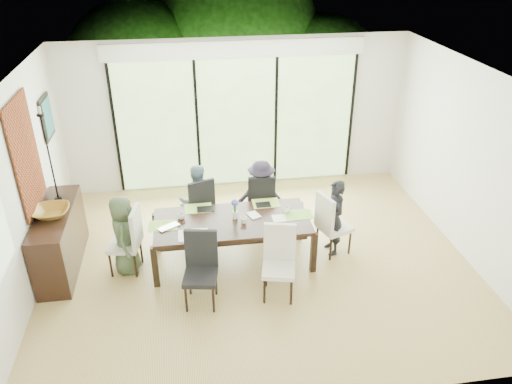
{
  "coord_description": "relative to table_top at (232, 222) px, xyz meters",
  "views": [
    {
      "loc": [
        -0.94,
        -5.84,
        4.31
      ],
      "look_at": [
        0.0,
        0.25,
        1.0
      ],
      "focal_mm": 35.0,
      "sensor_mm": 36.0,
      "label": 1
    }
  ],
  "objects": [
    {
      "name": "floor",
      "position": [
        0.37,
        -0.08,
        -0.65
      ],
      "size": [
        6.0,
        5.0,
        0.01
      ],
      "primitive_type": "cube",
      "color": "olive",
      "rests_on": "ground"
    },
    {
      "name": "ceiling",
      "position": [
        0.37,
        -0.08,
        2.06
      ],
      "size": [
        6.0,
        5.0,
        0.01
      ],
      "primitive_type": "cube",
      "color": "white",
      "rests_on": "wall_back"
    },
    {
      "name": "wall_back",
      "position": [
        0.37,
        2.43,
        0.7
      ],
      "size": [
        6.0,
        0.02,
        2.7
      ],
      "primitive_type": "cube",
      "color": "silver",
      "rests_on": "floor"
    },
    {
      "name": "wall_front",
      "position": [
        0.37,
        -2.59,
        0.7
      ],
      "size": [
        6.0,
        0.02,
        2.7
      ],
      "primitive_type": "cube",
      "color": "white",
      "rests_on": "floor"
    },
    {
      "name": "wall_left",
      "position": [
        -2.64,
        -0.08,
        0.7
      ],
      "size": [
        0.02,
        5.0,
        2.7
      ],
      "primitive_type": "cube",
      "color": "silver",
      "rests_on": "floor"
    },
    {
      "name": "wall_right",
      "position": [
        3.38,
        -0.08,
        0.7
      ],
      "size": [
        0.02,
        5.0,
        2.7
      ],
      "primitive_type": "cube",
      "color": "white",
      "rests_on": "floor"
    },
    {
      "name": "glass_doors",
      "position": [
        0.37,
        2.39,
        0.55
      ],
      "size": [
        4.2,
        0.02,
        2.3
      ],
      "primitive_type": "cube",
      "color": "#598C3F",
      "rests_on": "wall_back"
    },
    {
      "name": "blinds_header",
      "position": [
        0.37,
        2.38,
        1.85
      ],
      "size": [
        4.4,
        0.06,
        0.28
      ],
      "primitive_type": "cube",
      "color": "white",
      "rests_on": "wall_back"
    },
    {
      "name": "mullion_a",
      "position": [
        -1.73,
        2.38,
        0.55
      ],
      "size": [
        0.05,
        0.04,
        2.3
      ],
      "primitive_type": "cube",
      "color": "black",
      "rests_on": "wall_back"
    },
    {
      "name": "mullion_b",
      "position": [
        -0.33,
        2.38,
        0.55
      ],
      "size": [
        0.05,
        0.04,
        2.3
      ],
      "primitive_type": "cube",
      "color": "black",
      "rests_on": "wall_back"
    },
    {
      "name": "mullion_c",
      "position": [
        1.07,
        2.38,
        0.55
      ],
      "size": [
        0.05,
        0.04,
        2.3
      ],
      "primitive_type": "cube",
      "color": "black",
      "rests_on": "wall_back"
    },
    {
      "name": "mullion_d",
      "position": [
        2.47,
        2.38,
        0.55
      ],
      "size": [
        0.05,
        0.04,
        2.3
      ],
      "primitive_type": "cube",
      "color": "black",
      "rests_on": "wall_back"
    },
    {
      "name": "deck",
      "position": [
        0.37,
        3.32,
        -0.7
      ],
      "size": [
        6.0,
        1.8,
        0.1
      ],
      "primitive_type": "cube",
      "color": "brown",
      "rests_on": "ground"
    },
    {
      "name": "rail_top",
      "position": [
        0.37,
        4.12,
        -0.1
      ],
      "size": [
        6.0,
        0.08,
        0.06
      ],
      "primitive_type": "cube",
      "color": "brown",
      "rests_on": "deck"
    },
    {
      "name": "foliage_left",
      "position": [
        -1.43,
        5.12,
        0.79
      ],
      "size": [
        3.2,
        3.2,
        3.2
      ],
      "primitive_type": "sphere",
      "color": "#14380F",
      "rests_on": "ground"
    },
    {
      "name": "foliage_mid",
      "position": [
        0.77,
        5.72,
        1.15
      ],
      "size": [
        4.0,
        4.0,
        4.0
      ],
      "primitive_type": "sphere",
      "color": "#14380F",
      "rests_on": "ground"
    },
    {
      "name": "foliage_right",
      "position": [
        2.57,
        4.92,
        0.61
      ],
      "size": [
        2.8,
        2.8,
        2.8
      ],
      "primitive_type": "sphere",
      "color": "#14380F",
      "rests_on": "ground"
    },
    {
      "name": "foliage_far",
      "position": [
        -0.23,
        6.42,
        0.97
      ],
      "size": [
        3.6,
        3.6,
        3.6
      ],
      "primitive_type": "sphere",
      "color": "#14380F",
      "rests_on": "ground"
    },
    {
      "name": "table_top",
      "position": [
        0.0,
        0.0,
        0.0
      ],
      "size": [
        2.16,
        0.99,
        0.05
      ],
      "primitive_type": "cube",
      "color": "black",
      "rests_on": "floor"
    },
    {
      "name": "table_apron",
      "position": [
        -0.0,
        0.0,
        -0.08
      ],
      "size": [
        1.98,
        0.81,
        0.09
      ],
      "primitive_type": "cube",
      "color": "black",
      "rests_on": "floor"
    },
    {
      "name": "table_leg_fl",
      "position": [
        -1.08,
        -0.43,
        -0.34
      ],
      "size": [
        0.08,
        0.08,
        0.62
      ],
      "primitive_type": "cube",
      "color": "black",
      "rests_on": "floor"
    },
    {
      "name": "table_leg_fr",
      "position": [
        1.08,
        -0.43,
        -0.34
      ],
      "size": [
        0.08,
        0.08,
        0.62
      ],
      "primitive_type": "cube",
      "color": "black",
      "rests_on": "floor"
    },
    {
      "name": "table_leg_bl",
      "position": [
        -1.08,
        0.43,
        -0.34
      ],
      "size": [
        0.08,
        0.08,
        0.62
      ],
      "primitive_type": "cube",
      "color": "black",
      "rests_on": "floor"
    },
    {
      "name": "table_leg_br",
      "position": [
        1.08,
        0.43,
        -0.34
      ],
      "size": [
        0.08,
        0.08,
        0.62
      ],
      "primitive_type": "cube",
      "color": "black",
      "rests_on": "floor"
    },
    {
      "name": "chair_left_end",
      "position": [
        -1.5,
        0.0,
        -0.15
      ],
      "size": [
        0.48,
        0.48,
        0.99
      ],
      "primitive_type": null,
      "rotation": [
        0.0,
        0.0,
        -1.75
      ],
      "color": "silver",
      "rests_on": "floor"
    },
    {
      "name": "chair_right_end",
      "position": [
        1.5,
        0.0,
        -0.15
      ],
      "size": [
        0.53,
        0.53,
        0.99
      ],
      "primitive_type": null,
      "rotation": [
        0.0,
        0.0,
        1.91
      ],
      "color": "white",
      "rests_on": "floor"
    },
    {
      "name": "chair_far_left",
      "position": [
        -0.45,
        0.85,
        -0.15
      ],
      "size": [
        0.53,
        0.53,
        0.99
      ],
      "primitive_type": null,
      "rotation": [
        0.0,
        0.0,
        3.51
      ],
      "color": "black",
      "rests_on": "floor"
    },
    {
      "name": "chair_far_right",
      "position": [
        0.55,
        0.85,
        -0.15
      ],
      "size": [
        0.46,
        0.46,
        0.99
      ],
      "primitive_type": null,
      "rotation": [
        0.0,
        0.0,
        3.03
      ],
      "color": "black",
      "rests_on": "floor"
    },
    {
      "name": "chair_near_left",
      "position": [
        -0.5,
        -0.87,
        -0.15
      ],
      "size": [
        0.48,
        0.48,
        0.99
      ],
      "primitive_type": null,
      "rotation": [
        0.0,
        0.0,
        -0.18
      ],
      "color": "black",
      "rests_on": "floor"
    },
    {
      "name": "chair_near_right",
      "position": [
        0.5,
        -0.87,
        -0.15
      ],
      "size": [
        0.5,
        0.5,
        0.99
      ],
      "primitive_type": null,
      "rotation": [
        0.0,
        0.0,
        -0.23
      ],
      "color": "silver",
      "rests_on": "floor"
    },
    {
      "name": "person_left_end",
      "position": [
        -1.48,
        0.0,
        -0.07
      ],
      "size": [
        0.37,
        0.56,
        1.16
      ],
      "primitive_type": "imported",
      "rotation": [
        0.0,
        0.0,
        1.51
      ],
      "color": "#425337",
      "rests_on": "floor"
    },
    {
      "name": "person_right_end",
      "position": [
        1.48,
        0.0,
        -0.07
      ],
      "size": [
        0.4,
        0.57,
        1.16
      ],
      "primitive_type": "imported",
      "rotation": [
        0.0,
        0.0,
        -1.46
      ],
      "color": "black",
      "rests_on": "floor"
    },
    {
      "name": "person_far_left",
      "position": [
        -0.45,
        0.83,
        -0.07
      ],
      "size": [
        0.59,
        0.43,
        1.16
      ],
      "primitive_type": "imported",
      "rotation": [
        0.0,
        0.0,
        3.32
      ],
      "color": "#6F8EA1",
      "rests_on": "floor"
    },
    {
      "name": "person_far_right",
      "position": [
        0.55,
        0.83,
        -0.07
      ],
      "size": [
        0.6,
        0.45,
        1.16
      ],
      "primitive_type": "imported",
      "rotation": [
        0.0,
        0.0,
        2.93
      ],
      "color": "#251F2F",
      "rests_on": "floor"
    },
    {
      "name": "placemat_left",
      "position": [
        -0.95,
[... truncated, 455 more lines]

